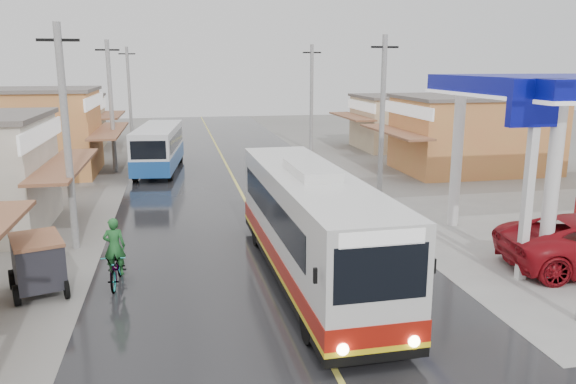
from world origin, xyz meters
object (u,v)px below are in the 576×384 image
at_px(cyclist, 116,263).
at_px(tricycle_near, 37,261).
at_px(second_bus, 159,148).
at_px(coach_bus, 310,225).

height_order(cyclist, tricycle_near, cyclist).
bearing_deg(second_bus, coach_bus, -69.31).
xyz_separation_m(second_bus, cyclist, (-0.86, -18.72, -0.79)).
xyz_separation_m(coach_bus, second_bus, (-5.04, 19.34, -0.24)).
bearing_deg(second_bus, tricycle_near, -93.16).
bearing_deg(coach_bus, second_bus, 103.41).
bearing_deg(cyclist, tricycle_near, -174.16).
bearing_deg(tricycle_near, second_bus, 61.87).
bearing_deg(tricycle_near, cyclist, -15.95).
bearing_deg(second_bus, cyclist, -86.55).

